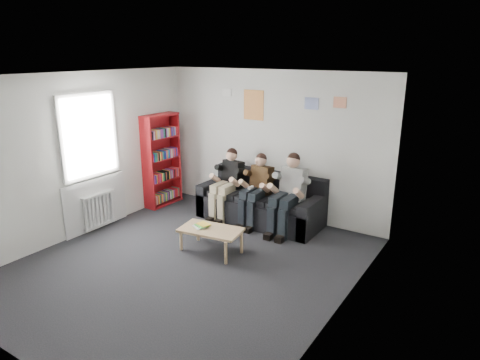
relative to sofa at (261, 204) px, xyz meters
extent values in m
plane|color=black|center=(-0.03, -2.07, -0.31)|extent=(5.00, 5.00, 0.00)
plane|color=silver|center=(-0.03, -2.07, 2.39)|extent=(5.00, 5.00, 0.00)
plane|color=silver|center=(-0.03, 0.43, 1.04)|extent=(4.50, 0.00, 4.50)
plane|color=silver|center=(-0.03, -4.57, 1.04)|extent=(4.50, 0.00, 4.50)
plane|color=silver|center=(-2.28, -2.07, 1.04)|extent=(0.00, 5.00, 5.00)
plane|color=silver|center=(2.22, -2.07, 1.04)|extent=(0.00, 5.00, 5.00)
cube|color=black|center=(0.00, -0.04, -0.10)|extent=(2.25, 0.92, 0.43)
cube|color=black|center=(0.00, 0.31, 0.34)|extent=(2.25, 0.20, 0.44)
cube|color=black|center=(-1.03, -0.04, -0.01)|extent=(0.18, 0.92, 0.61)
cube|color=black|center=(1.03, -0.04, -0.01)|extent=(0.18, 0.92, 0.61)
cube|color=black|center=(0.00, -0.13, 0.17)|extent=(1.89, 0.64, 0.10)
cube|color=maroon|center=(-2.13, -0.30, 0.61)|extent=(0.28, 0.83, 1.84)
cube|color=tan|center=(-0.01, -1.53, 0.05)|extent=(0.95, 0.52, 0.04)
cylinder|color=tan|center=(-0.43, -1.75, -0.14)|extent=(0.05, 0.05, 0.34)
cylinder|color=tan|center=(0.42, -1.75, -0.14)|extent=(0.05, 0.05, 0.34)
cylinder|color=tan|center=(-0.43, -1.32, -0.14)|extent=(0.05, 0.05, 0.34)
cylinder|color=tan|center=(0.42, -1.32, -0.14)|extent=(0.05, 0.05, 0.34)
cube|color=white|center=(-0.20, -1.58, 0.07)|extent=(0.20, 0.15, 0.02)
cube|color=green|center=(-0.18, -1.55, 0.09)|extent=(0.20, 0.15, 0.02)
cube|color=yellow|center=(-0.16, -1.52, 0.11)|extent=(0.20, 0.15, 0.02)
cube|color=black|center=(-0.63, 0.00, 0.48)|extent=(0.38, 0.28, 0.54)
sphere|color=tan|center=(-0.63, -0.04, 0.85)|extent=(0.21, 0.21, 0.21)
sphere|color=black|center=(-0.63, -0.02, 0.88)|extent=(0.20, 0.20, 0.20)
cube|color=tan|center=(-0.63, -0.28, 0.29)|extent=(0.34, 0.44, 0.14)
cube|color=tan|center=(-0.63, -0.49, -0.05)|extent=(0.32, 0.13, 0.53)
cube|color=black|center=(-0.63, -0.55, -0.27)|extent=(0.32, 0.25, 0.10)
cube|color=#473117|center=(0.00, 0.00, 0.47)|extent=(0.37, 0.27, 0.53)
sphere|color=tan|center=(0.00, -0.04, 0.84)|extent=(0.21, 0.21, 0.21)
sphere|color=black|center=(0.00, -0.02, 0.87)|extent=(0.20, 0.20, 0.20)
cube|color=black|center=(0.00, -0.28, 0.28)|extent=(0.34, 0.43, 0.14)
cube|color=black|center=(0.00, -0.49, -0.05)|extent=(0.32, 0.13, 0.53)
cube|color=black|center=(0.00, -0.54, -0.27)|extent=(0.32, 0.24, 0.09)
cube|color=silver|center=(0.00, -0.37, 0.42)|extent=(0.04, 0.13, 0.04)
cube|color=white|center=(0.63, 0.01, 0.50)|extent=(0.42, 0.31, 0.59)
sphere|color=tan|center=(0.63, -0.03, 0.91)|extent=(0.23, 0.23, 0.23)
sphere|color=black|center=(0.63, -0.02, 0.94)|extent=(0.22, 0.22, 0.22)
cube|color=black|center=(0.63, -0.30, 0.29)|extent=(0.38, 0.48, 0.16)
cube|color=black|center=(0.63, -0.53, -0.05)|extent=(0.35, 0.15, 0.53)
cube|color=black|center=(0.63, -0.59, -0.26)|extent=(0.35, 0.27, 0.10)
cylinder|color=white|center=(-2.18, -2.15, 0.04)|extent=(0.06, 0.06, 0.60)
cylinder|color=white|center=(-2.18, -2.07, 0.04)|extent=(0.06, 0.06, 0.60)
cylinder|color=white|center=(-2.18, -1.99, 0.04)|extent=(0.06, 0.06, 0.60)
cylinder|color=white|center=(-2.18, -1.91, 0.04)|extent=(0.06, 0.06, 0.60)
cylinder|color=white|center=(-2.18, -1.83, 0.04)|extent=(0.06, 0.06, 0.60)
cylinder|color=white|center=(-2.18, -1.75, 0.04)|extent=(0.06, 0.06, 0.60)
cylinder|color=white|center=(-2.18, -1.67, 0.04)|extent=(0.06, 0.06, 0.60)
cylinder|color=white|center=(-2.18, -1.59, 0.04)|extent=(0.06, 0.06, 0.60)
cube|color=white|center=(-2.18, -1.87, -0.24)|extent=(0.10, 0.64, 0.04)
cube|color=white|center=(-2.18, -1.87, 0.32)|extent=(0.10, 0.64, 0.04)
cube|color=white|center=(-2.26, -1.87, 1.34)|extent=(0.02, 1.00, 1.30)
cube|color=silver|center=(-2.25, -1.87, 2.02)|extent=(0.05, 1.12, 0.06)
cube|color=silver|center=(-2.25, -1.87, 0.66)|extent=(0.05, 1.12, 0.06)
cube|color=silver|center=(-2.25, -1.87, 0.14)|extent=(0.03, 1.30, 0.90)
cube|color=gold|center=(-0.43, 0.42, 1.74)|extent=(0.42, 0.01, 0.55)
cube|color=blue|center=(0.72, 0.42, 1.84)|extent=(0.25, 0.01, 0.20)
cube|color=#D9438A|center=(1.22, 0.42, 1.89)|extent=(0.22, 0.01, 0.18)
cube|color=white|center=(-1.03, 0.42, 1.94)|extent=(0.20, 0.01, 0.14)
camera|label=1|loc=(3.68, -6.39, 2.69)|focal=32.00mm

